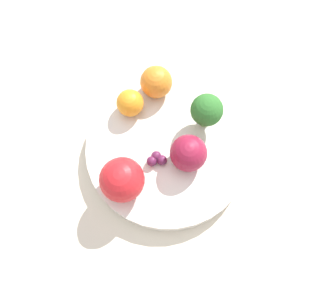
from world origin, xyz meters
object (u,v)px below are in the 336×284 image
at_px(apple_green, 122,180).
at_px(orange_back, 156,82).
at_px(apple_red, 190,151).
at_px(orange_front, 130,103).
at_px(broccoli, 207,111).
at_px(bowl, 168,148).
at_px(grape_cluster, 157,160).

xyz_separation_m(apple_green, orange_back, (-0.15, -0.06, -0.01)).
xyz_separation_m(apple_red, apple_green, (0.09, -0.05, 0.00)).
bearing_deg(orange_front, broccoli, 117.68).
xyz_separation_m(broccoli, orange_front, (0.05, -0.10, -0.02)).
distance_m(bowl, apple_red, 0.05).
bearing_deg(apple_red, orange_front, -92.67).
relative_size(orange_front, orange_back, 0.83).
relative_size(bowl, broccoli, 3.78).
distance_m(broccoli, apple_green, 0.15).
height_order(bowl, orange_front, orange_front).
bearing_deg(orange_front, bowl, 83.16).
distance_m(bowl, broccoli, 0.08).
bearing_deg(bowl, apple_red, 96.57).
bearing_deg(orange_front, grape_cluster, 64.99).
height_order(bowl, apple_red, apple_red).
xyz_separation_m(broccoli, grape_cluster, (0.09, -0.02, -0.03)).
height_order(broccoli, orange_front, broccoli).
bearing_deg(grape_cluster, orange_back, -139.76).
bearing_deg(grape_cluster, orange_front, -115.01).
height_order(bowl, orange_back, orange_back).
distance_m(bowl, orange_front, 0.09).
relative_size(apple_green, orange_front, 1.49).
bearing_deg(orange_back, broccoli, 91.36).
xyz_separation_m(orange_front, orange_back, (-0.05, 0.01, 0.00)).
distance_m(apple_green, orange_back, 0.16).
xyz_separation_m(bowl, orange_back, (-0.06, -0.07, 0.04)).
height_order(bowl, grape_cluster, grape_cluster).
relative_size(broccoli, orange_back, 1.31).
bearing_deg(apple_green, orange_back, -156.61).
distance_m(apple_red, orange_back, 0.12).
bearing_deg(bowl, broccoli, 162.47).
distance_m(broccoli, orange_back, 0.09).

